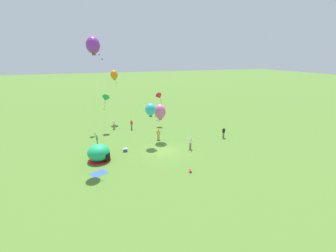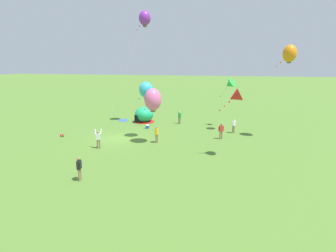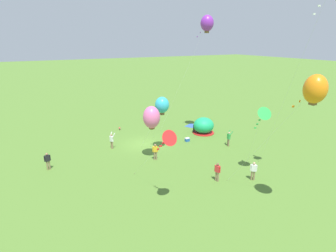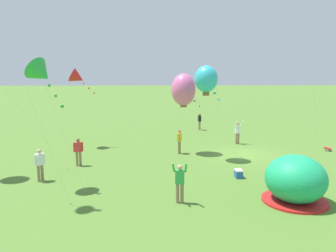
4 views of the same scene
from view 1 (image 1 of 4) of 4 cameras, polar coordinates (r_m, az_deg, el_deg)
ground_plane at (r=30.84m, az=-0.73°, el=-6.37°), size 300.00×300.00×0.00m
popup_tent at (r=29.11m, az=-17.16°, el=-6.58°), size 2.81×2.81×2.10m
picnic_blanket at (r=26.55m, az=-17.13°, el=-11.40°), size 2.09×1.90×0.01m
cooler_box at (r=31.15m, az=-10.79°, el=-6.01°), size 0.53×0.37×0.44m
toddler_crawling at (r=25.73m, az=5.69°, el=-11.18°), size 0.34×0.55×0.32m
person_far_back at (r=39.86m, az=-9.24°, el=0.49°), size 0.35×0.56×1.72m
person_watching_sky at (r=33.82m, az=-17.60°, el=-3.20°), size 0.53×0.67×1.89m
person_strolling at (r=36.35m, az=13.95°, el=-1.50°), size 0.58×0.31×1.72m
person_center_field at (r=34.60m, az=-2.46°, el=-1.95°), size 0.56×0.36×1.72m
person_arms_raised at (r=31.35m, az=5.70°, el=-4.08°), size 0.58×0.70×1.89m
person_with_toddler at (r=40.74m, az=-13.58°, el=0.59°), size 0.46×0.43×1.72m
kite_purple at (r=27.33m, az=-18.52°, el=18.86°), size 4.83×4.87×14.45m
kite_orange at (r=44.36m, az=-13.52°, el=12.51°), size 1.53×6.66×9.86m
kite_white at (r=41.66m, az=-18.74°, el=20.15°), size 1.60×5.69×15.61m
kite_pink at (r=33.39m, az=-2.04°, el=3.66°), size 3.68×6.60×5.63m
kite_cyan at (r=31.50m, az=-4.47°, el=4.20°), size 2.29×3.16×6.13m
kite_green at (r=38.85m, az=-15.60°, el=6.66°), size 1.65×2.89×6.34m
kite_red at (r=41.24m, az=-2.20°, el=7.49°), size 1.19×6.43×6.02m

